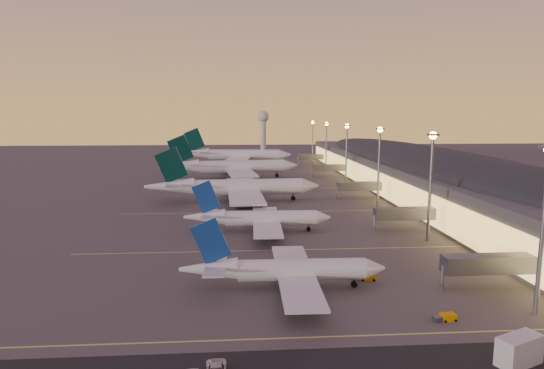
# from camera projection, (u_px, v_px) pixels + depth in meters

# --- Properties ---
(ground) EXTENTS (700.00, 700.00, 0.00)m
(ground) POSITION_uv_depth(u_px,v_px,m) (277.00, 244.00, 105.59)
(ground) COLOR #474441
(airliner_narrow_south) EXTENTS (35.48, 31.58, 12.72)m
(airliner_narrow_south) POSITION_uv_depth(u_px,v_px,m) (284.00, 270.00, 77.95)
(airliner_narrow_south) COLOR silver
(airliner_narrow_south) RESTS_ON ground
(airliner_narrow_north) EXTENTS (37.51, 33.42, 13.43)m
(airliner_narrow_north) POSITION_uv_depth(u_px,v_px,m) (258.00, 218.00, 115.93)
(airliner_narrow_north) COLOR silver
(airliner_narrow_north) RESTS_ON ground
(airliner_wide_near) EXTENTS (59.76, 54.41, 19.13)m
(airliner_wide_near) POSITION_uv_depth(u_px,v_px,m) (234.00, 188.00, 155.75)
(airliner_wide_near) COLOR silver
(airliner_wide_near) RESTS_ON ground
(airliner_wide_mid) EXTENTS (64.89, 59.49, 20.76)m
(airliner_wide_mid) POSITION_uv_depth(u_px,v_px,m) (230.00, 167.00, 212.86)
(airliner_wide_mid) COLOR silver
(airliner_wide_mid) RESTS_ON ground
(airliner_wide_far) EXTENTS (68.45, 62.67, 21.89)m
(airliner_wide_far) POSITION_uv_depth(u_px,v_px,m) (234.00, 155.00, 272.86)
(airliner_wide_far) COLOR silver
(airliner_wide_far) RESTS_ON ground
(terminal_building) EXTENTS (56.35, 255.00, 17.46)m
(terminal_building) POSITION_uv_depth(u_px,v_px,m) (418.00, 168.00, 179.93)
(terminal_building) COLOR #48484D
(terminal_building) RESTS_ON ground
(light_masts) EXTENTS (2.20, 217.20, 25.90)m
(light_masts) POSITION_uv_depth(u_px,v_px,m) (359.00, 147.00, 169.45)
(light_masts) COLOR slate
(light_masts) RESTS_ON ground
(radar_tower) EXTENTS (9.00, 9.00, 32.50)m
(radar_tower) POSITION_uv_depth(u_px,v_px,m) (263.00, 124.00, 359.25)
(radar_tower) COLOR silver
(radar_tower) RESTS_ON ground
(lane_markings) EXTENTS (90.00, 180.36, 0.00)m
(lane_markings) POSITION_uv_depth(u_px,v_px,m) (267.00, 209.00, 145.03)
(lane_markings) COLOR #D8C659
(lane_markings) RESTS_ON ground
(baggage_tug_a) EXTENTS (3.48, 1.74, 1.00)m
(baggage_tug_a) POSITION_uv_depth(u_px,v_px,m) (445.00, 317.00, 66.27)
(baggage_tug_a) COLOR #D88700
(baggage_tug_a) RESTS_ON ground
(baggage_tug_b) EXTENTS (4.21, 2.12, 1.21)m
(baggage_tug_b) POSITION_uv_depth(u_px,v_px,m) (365.00, 277.00, 82.57)
(baggage_tug_b) COLOR #D88700
(baggage_tug_b) RESTS_ON ground
(catering_truck_a) EXTENTS (6.79, 4.72, 3.57)m
(catering_truck_a) POSITION_uv_depth(u_px,v_px,m) (521.00, 350.00, 54.68)
(catering_truck_a) COLOR silver
(catering_truck_a) RESTS_ON ground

